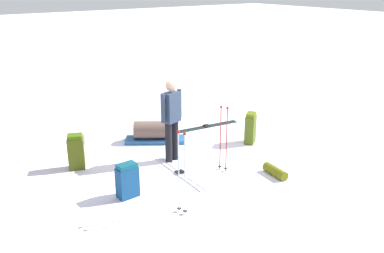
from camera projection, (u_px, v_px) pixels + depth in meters
The scene contains 12 objects.
ground_plane at pixel (192, 158), 8.83m from camera, with size 80.00×80.00×0.00m, color white.
skier_standing at pixel (172, 117), 8.39m from camera, with size 0.30×0.55×1.70m.
ski_pair_near at pixel (180, 173), 8.12m from camera, with size 1.71×0.26×0.05m.
ski_pair_far at pixel (207, 126), 10.65m from camera, with size 0.37×1.77×0.05m.
backpack_large_dark at pixel (76, 152), 8.25m from camera, with size 0.37×0.39×0.70m.
backpack_bright at pixel (127, 181), 7.18m from camera, with size 0.24×0.37×0.62m.
backpack_small_spare at pixel (250, 128), 9.52m from camera, with size 0.35×0.38×0.72m.
ski_poles_planted_near at pixel (182, 169), 6.51m from camera, with size 0.19×0.11×1.40m.
ski_poles_planted_far at pixel (224, 136), 8.02m from camera, with size 0.20×0.11×1.31m.
gear_sled at pixel (155, 132), 9.63m from camera, with size 1.14×1.38×0.49m.
sleeping_mat_rolled at pixel (275, 171), 8.01m from camera, with size 0.18×0.18×0.55m, color #5C6010.
thermos_bottle at pixel (84, 139), 9.50m from camera, with size 0.07×0.07×0.26m, color #BBB4BF.
Camera 1 is at (-6.57, 4.73, 3.58)m, focal length 39.42 mm.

